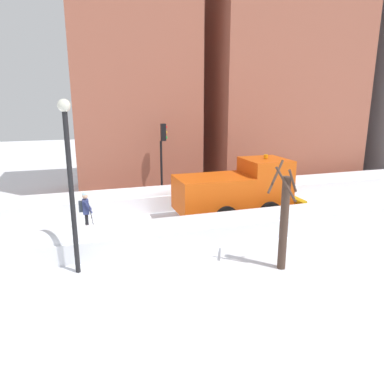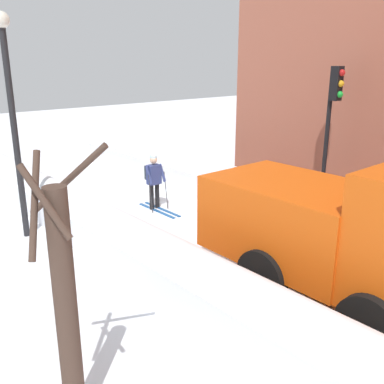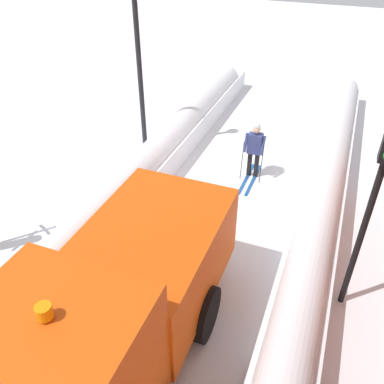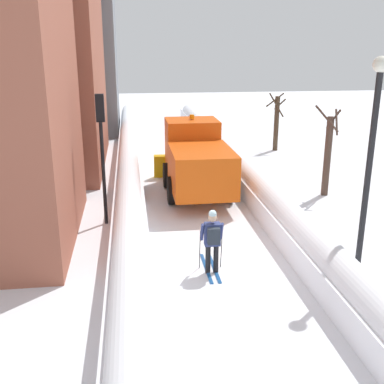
# 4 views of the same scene
# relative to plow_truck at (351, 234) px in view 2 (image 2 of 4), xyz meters

# --- Properties ---
(plow_truck) EXTENTS (3.20, 5.98, 3.12)m
(plow_truck) POSITION_rel_plow_truck_xyz_m (0.00, 0.00, 0.00)
(plow_truck) COLOR #DB510F
(plow_truck) RESTS_ON ground
(skier) EXTENTS (0.62, 1.80, 1.81)m
(skier) POSITION_rel_plow_truck_xyz_m (-0.57, -7.03, -0.48)
(skier) COLOR black
(skier) RESTS_ON ground
(traffic_light_pole) EXTENTS (0.28, 0.42, 4.43)m
(traffic_light_pole) POSITION_rel_plow_truck_xyz_m (-3.57, -2.81, 1.63)
(traffic_light_pole) COLOR black
(traffic_light_pole) RESTS_ON ground
(street_lamp) EXTENTS (0.40, 0.40, 5.69)m
(street_lamp) POSITION_rel_plow_truck_xyz_m (3.39, -7.49, 2.08)
(street_lamp) COLOR black
(street_lamp) RESTS_ON ground
(bare_tree_near) EXTENTS (1.06, 1.10, 3.70)m
(bare_tree_near) POSITION_rel_plow_truck_xyz_m (5.25, -0.81, 0.27)
(bare_tree_near) COLOR #463329
(bare_tree_near) RESTS_ON ground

